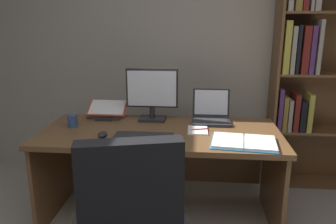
{
  "coord_description": "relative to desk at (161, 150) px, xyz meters",
  "views": [
    {
      "loc": [
        0.09,
        -1.01,
        1.56
      ],
      "look_at": [
        -0.12,
        1.36,
        0.9
      ],
      "focal_mm": 35.85,
      "sensor_mm": 36.0,
      "label": 1
    }
  ],
  "objects": [
    {
      "name": "bookshelf",
      "position": [
        1.31,
        0.65,
        0.55
      ],
      "size": [
        0.93,
        0.31,
        2.17
      ],
      "color": "brown",
      "rests_on": "ground"
    },
    {
      "name": "keyboard",
      "position": [
        -0.1,
        -0.26,
        0.21
      ],
      "size": [
        0.42,
        0.15,
        0.02
      ],
      "primitive_type": "cube",
      "color": "#232326",
      "rests_on": "desk"
    },
    {
      "name": "laptop",
      "position": [
        0.4,
        0.21,
        0.25
      ],
      "size": [
        0.31,
        0.31,
        0.25
      ],
      "color": "#232326",
      "rests_on": "desk"
    },
    {
      "name": "pen",
      "position": [
        0.31,
        -0.06,
        0.21
      ],
      "size": [
        0.14,
        0.05,
        0.01
      ],
      "primitive_type": "cylinder",
      "rotation": [
        0.0,
        1.57,
        0.28
      ],
      "color": "maroon",
      "rests_on": "notepad"
    },
    {
      "name": "coffee_mug",
      "position": [
        -0.7,
        -0.05,
        0.24
      ],
      "size": [
        0.08,
        0.08,
        0.1
      ],
      "primitive_type": "cylinder",
      "color": "#334C7A",
      "rests_on": "desk"
    },
    {
      "name": "wall_back",
      "position": [
        0.19,
        0.88,
        0.89
      ],
      "size": [
        5.09,
        0.12,
        2.87
      ],
      "primitive_type": "cube",
      "color": "#A89E8E",
      "rests_on": "ground"
    },
    {
      "name": "open_binder",
      "position": [
        0.6,
        -0.31,
        0.2
      ],
      "size": [
        0.47,
        0.36,
        0.02
      ],
      "rotation": [
        0.0,
        0.0,
        -0.11
      ],
      "color": "#2D84C6",
      "rests_on": "desk"
    },
    {
      "name": "desk",
      "position": [
        0.0,
        0.0,
        0.0
      ],
      "size": [
        1.82,
        0.82,
        0.74
      ],
      "color": "brown",
      "rests_on": "ground"
    },
    {
      "name": "notepad",
      "position": [
        0.29,
        -0.06,
        0.2
      ],
      "size": [
        0.15,
        0.21,
        0.01
      ],
      "primitive_type": "cube",
      "rotation": [
        0.0,
        0.0,
        0.02
      ],
      "color": "white",
      "rests_on": "desk"
    },
    {
      "name": "reading_stand_with_book",
      "position": [
        -0.5,
        0.25,
        0.26
      ],
      "size": [
        0.33,
        0.25,
        0.13
      ],
      "color": "#232326",
      "rests_on": "desk"
    },
    {
      "name": "monitor",
      "position": [
        -0.1,
        0.2,
        0.41
      ],
      "size": [
        0.43,
        0.16,
        0.43
      ],
      "color": "#232326",
      "rests_on": "desk"
    },
    {
      "name": "computer_mouse",
      "position": [
        -0.4,
        -0.26,
        0.21
      ],
      "size": [
        0.06,
        0.1,
        0.04
      ],
      "primitive_type": "ellipsoid",
      "color": "#232326",
      "rests_on": "desk"
    }
  ]
}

